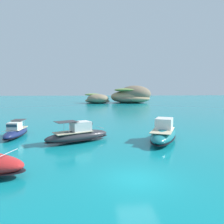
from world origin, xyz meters
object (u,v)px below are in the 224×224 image
(motorboat_teal, at_px, (163,133))
(motorboat_navy, at_px, (16,132))
(islet_large, at_px, (131,96))
(motorboat_charcoal, at_px, (78,135))
(islet_small, at_px, (97,99))

(motorboat_teal, bearing_deg, motorboat_navy, 168.20)
(islet_large, distance_m, motorboat_teal, 71.27)
(motorboat_charcoal, bearing_deg, islet_small, 86.74)
(motorboat_charcoal, relative_size, motorboat_teal, 0.88)
(islet_small, distance_m, motorboat_teal, 69.04)
(islet_large, xyz_separation_m, motorboat_charcoal, (-18.84, -70.21, -2.09))
(islet_large, relative_size, islet_small, 1.59)
(islet_small, bearing_deg, motorboat_navy, -99.95)
(islet_large, height_order, motorboat_navy, islet_large)
(motorboat_charcoal, height_order, motorboat_teal, motorboat_teal)
(motorboat_charcoal, distance_m, motorboat_navy, 8.19)
(islet_small, relative_size, motorboat_charcoal, 1.83)
(islet_large, bearing_deg, islet_small, -173.14)
(islet_small, relative_size, motorboat_teal, 1.61)
(islet_large, bearing_deg, motorboat_navy, -111.48)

